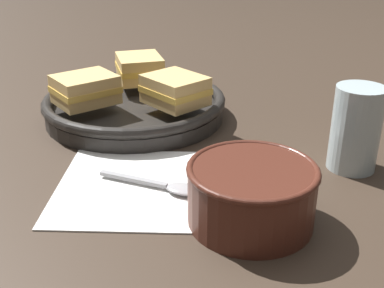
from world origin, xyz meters
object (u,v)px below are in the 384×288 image
Objects in this scene: soup_bowl at (252,191)px; skillet at (135,106)px; sandwich_near_right at (175,90)px; sandwich_far_left at (140,68)px; drinking_glass at (356,129)px; sandwich_near_left at (85,89)px; spoon at (169,186)px.

soup_bowl reaches higher than skillet.
skillet is 0.09m from sandwich_near_right.
skillet is at bearing -79.65° from sandwich_far_left.
sandwich_far_left is 1.03× the size of drinking_glass.
sandwich_near_right is (-0.15, 0.25, 0.02)m from soup_bowl.
sandwich_far_left is (-0.09, 0.11, 0.00)m from sandwich_near_right.
skillet is 2.53× the size of sandwich_near_left.
sandwich_near_right is at bearing -19.65° from skillet.
sandwich_near_left is at bearing -109.65° from sandwich_far_left.
spoon is at bearing -78.80° from sandwich_near_right.
spoon is at bearing -44.67° from sandwich_near_left.
drinking_glass is at bearing 52.43° from soup_bowl.
sandwich_near_left and sandwich_near_right have the same top height.
skillet is at bearing 127.21° from spoon.
soup_bowl is at bearing -12.96° from spoon.
soup_bowl is 1.25× the size of drinking_glass.
drinking_glass is (0.42, -0.07, -0.01)m from sandwich_near_left.
sandwich_near_left is 0.15m from sandwich_near_right.
sandwich_near_left reaches higher than soup_bowl.
drinking_glass is at bearing -18.80° from sandwich_near_right.
skillet is (-0.23, 0.28, -0.02)m from soup_bowl.
spoon is at bearing 156.79° from soup_bowl.
drinking_glass is (0.37, -0.20, -0.01)m from sandwich_far_left.
skillet reaches higher than spoon.
skillet is at bearing 40.35° from sandwich_near_left.
sandwich_far_left reaches higher than soup_bowl.
sandwich_near_left is (-0.18, 0.18, 0.06)m from spoon.
skillet is 0.37m from drinking_glass.
sandwich_near_right reaches higher than spoon.
sandwich_far_left reaches higher than spoon.
spoon is 0.45× the size of skillet.
sandwich_far_left is (-0.02, 0.08, 0.04)m from skillet.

